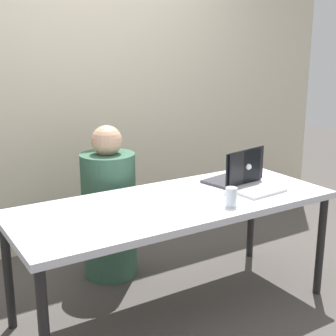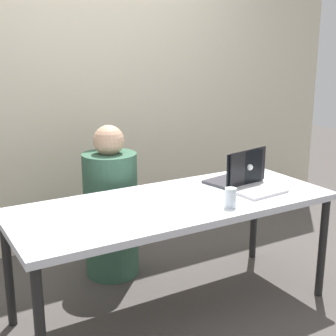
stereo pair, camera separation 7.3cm
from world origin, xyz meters
name	(u,v)px [view 1 (the left image)]	position (x,y,z in m)	size (l,w,h in m)	color
ground_plane	(174,308)	(0.00, 0.00, 0.00)	(12.00, 12.00, 0.00)	#48433F
back_wall	(84,91)	(0.00, 1.32, 1.23)	(4.93, 0.10, 2.46)	beige
desk	(175,210)	(0.00, 0.00, 0.65)	(1.90, 0.76, 0.70)	silver
person_at_center	(109,210)	(-0.13, 0.63, 0.47)	(0.41, 0.41, 1.07)	#345A44
laptop_back_right	(236,175)	(0.54, 0.09, 0.75)	(0.38, 0.31, 0.24)	#39383F
laptop_front_right	(252,182)	(0.52, -0.07, 0.75)	(0.32, 0.28, 0.23)	silver
water_glass_right	(231,198)	(0.21, -0.25, 0.75)	(0.07, 0.07, 0.11)	silver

